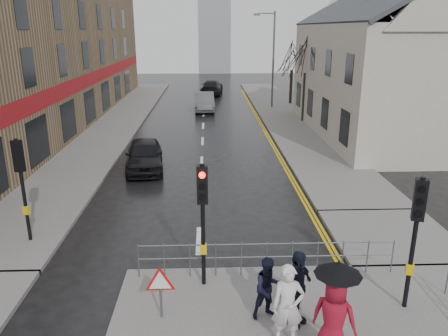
{
  "coord_description": "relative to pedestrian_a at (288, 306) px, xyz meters",
  "views": [
    {
      "loc": [
        0.36,
        -10.13,
        6.73
      ],
      "look_at": [
        0.91,
        4.63,
        2.01
      ],
      "focal_mm": 35.0,
      "sensor_mm": 36.0,
      "label": 1
    }
  ],
  "objects": [
    {
      "name": "building_left_terrace",
      "position": [
        -14.02,
        24.22,
        3.92
      ],
      "size": [
        8.0,
        42.0,
        10.0
      ],
      "primitive_type": "cube",
      "color": "#927554",
      "rests_on": "ground"
    },
    {
      "name": "left_pavement",
      "position": [
        -8.52,
        25.22,
        -1.01
      ],
      "size": [
        4.0,
        44.0,
        0.14
      ],
      "primitive_type": "cube",
      "color": "#605E5B",
      "rests_on": "ground"
    },
    {
      "name": "guard_railing_front",
      "position": [
        -0.07,
        2.82,
        -0.23
      ],
      "size": [
        7.14,
        0.04,
        1.0
      ],
      "color": "#595B5E",
      "rests_on": "near_pavement"
    },
    {
      "name": "street_lamp",
      "position": [
        3.8,
        30.22,
        3.62
      ],
      "size": [
        1.83,
        0.25,
        8.0
      ],
      "color": "#595B5E",
      "rests_on": "right_pavement"
    },
    {
      "name": "pedestrian_with_umbrella",
      "position": [
        0.86,
        -0.48,
        0.24
      ],
      "size": [
        1.12,
        1.01,
        2.27
      ],
      "color": "maroon",
      "rests_on": "near_pavement"
    },
    {
      "name": "tree_near",
      "position": [
        5.48,
        24.22,
        4.05
      ],
      "size": [
        2.4,
        2.4,
        6.58
      ],
      "color": "#32241C",
      "rests_on": "right_pavement"
    },
    {
      "name": "right_pavement",
      "position": [
        4.48,
        27.22,
        -1.01
      ],
      "size": [
        4.0,
        40.0,
        0.14
      ],
      "primitive_type": "cube",
      "color": "#605E5B",
      "rests_on": "ground"
    },
    {
      "name": "car_mid",
      "position": [
        -1.96,
        29.39,
        -0.32
      ],
      "size": [
        1.76,
        4.7,
        1.53
      ],
      "primitive_type": "imported",
      "rotation": [
        0.0,
        0.0,
        0.03
      ],
      "color": "#4F5254",
      "rests_on": "ground"
    },
    {
      "name": "traffic_signal_far_left",
      "position": [
        -7.52,
        5.22,
        1.37
      ],
      "size": [
        0.34,
        0.33,
        3.4
      ],
      "color": "black",
      "rests_on": "left_pavement"
    },
    {
      "name": "traffic_signal_near_right",
      "position": [
        3.18,
        1.22,
        1.37
      ],
      "size": [
        0.34,
        0.33,
        3.4
      ],
      "color": "black",
      "rests_on": "near_pavement"
    },
    {
      "name": "pedestrian_a",
      "position": [
        0.0,
        0.0,
        0.0
      ],
      "size": [
        0.72,
        0.51,
        1.89
      ],
      "primitive_type": "imported",
      "rotation": [
        0.0,
        0.0,
        -0.08
      ],
      "color": "silver",
      "rests_on": "near_pavement"
    },
    {
      "name": "pavement_bridge_right",
      "position": [
        4.48,
        5.22,
        -1.01
      ],
      "size": [
        4.0,
        4.2,
        0.14
      ],
      "primitive_type": "cube",
      "color": "#605E5B",
      "rests_on": "ground"
    },
    {
      "name": "pedestrian_b",
      "position": [
        -0.28,
        0.94,
        -0.17
      ],
      "size": [
        0.9,
        0.79,
        1.56
      ],
      "primitive_type": "imported",
      "rotation": [
        0.0,
        0.0,
        0.3
      ],
      "color": "black",
      "rests_on": "near_pavement"
    },
    {
      "name": "pedestrian_d",
      "position": [
        0.31,
        0.66,
        -0.01
      ],
      "size": [
        1.11,
        1.09,
        1.87
      ],
      "primitive_type": "imported",
      "rotation": [
        0.0,
        0.0,
        0.77
      ],
      "color": "black",
      "rests_on": "near_pavement"
    },
    {
      "name": "tree_far",
      "position": [
        5.98,
        32.22,
        3.34
      ],
      "size": [
        2.4,
        2.4,
        5.64
      ],
      "color": "#32241C",
      "rests_on": "right_pavement"
    },
    {
      "name": "warning_sign",
      "position": [
        -2.82,
        1.01,
        -0.04
      ],
      "size": [
        0.8,
        0.07,
        1.35
      ],
      "color": "#595B5E",
      "rests_on": "near_pavement"
    },
    {
      "name": "ground",
      "position": [
        -2.02,
        2.22,
        -1.08
      ],
      "size": [
        120.0,
        120.0,
        0.0
      ],
      "primitive_type": "plane",
      "color": "black",
      "rests_on": "ground"
    },
    {
      "name": "building_right_cream",
      "position": [
        9.98,
        20.22,
        3.7
      ],
      "size": [
        9.0,
        16.4,
        10.1
      ],
      "color": "beige",
      "rests_on": "ground"
    },
    {
      "name": "car_parked",
      "position": [
        -4.84,
        13.06,
        -0.34
      ],
      "size": [
        2.26,
        4.57,
        1.5
      ],
      "primitive_type": "imported",
      "rotation": [
        0.0,
        0.0,
        0.11
      ],
      "color": "black",
      "rests_on": "ground"
    },
    {
      "name": "traffic_signal_near_left",
      "position": [
        -1.82,
        2.42,
        1.37
      ],
      "size": [
        0.28,
        0.27,
        3.4
      ],
      "color": "black",
      "rests_on": "near_pavement"
    },
    {
      "name": "car_far",
      "position": [
        -1.22,
        38.92,
        -0.33
      ],
      "size": [
        2.62,
        5.4,
        1.52
      ],
      "primitive_type": "imported",
      "rotation": [
        0.0,
        0.0,
        3.05
      ],
      "color": "black",
      "rests_on": "ground"
    },
    {
      "name": "church_tower",
      "position": [
        -0.52,
        64.22,
        7.92
      ],
      "size": [
        5.0,
        5.0,
        18.0
      ],
      "primitive_type": "cube",
      "color": "gray",
      "rests_on": "ground"
    }
  ]
}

